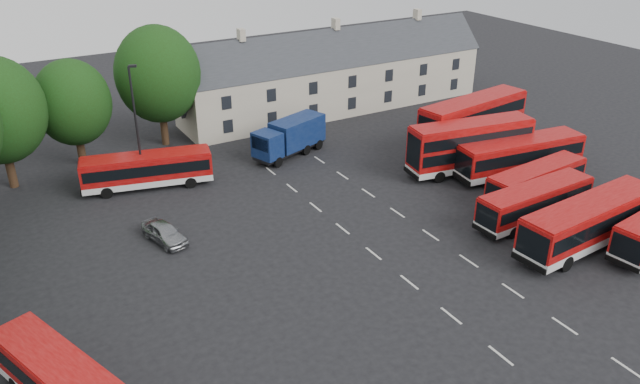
{
  "coord_description": "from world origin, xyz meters",
  "views": [
    {
      "loc": [
        -21.56,
        -27.72,
        22.6
      ],
      "look_at": [
        -0.6,
        8.28,
        2.2
      ],
      "focal_mm": 35.0,
      "sensor_mm": 36.0,
      "label": 1
    }
  ],
  "objects_px": {
    "box_truck": "(290,136)",
    "lamppost": "(137,125)",
    "silver_car": "(164,233)",
    "bus_west": "(67,384)",
    "bus_dd_south": "(470,144)"
  },
  "relations": [
    {
      "from": "bus_dd_south",
      "to": "box_truck",
      "type": "bearing_deg",
      "value": 145.86
    },
    {
      "from": "bus_west",
      "to": "lamppost",
      "type": "distance_m",
      "value": 25.38
    },
    {
      "from": "bus_dd_south",
      "to": "bus_west",
      "type": "bearing_deg",
      "value": -152.38
    },
    {
      "from": "bus_west",
      "to": "lamppost",
      "type": "height_order",
      "value": "lamppost"
    },
    {
      "from": "box_truck",
      "to": "lamppost",
      "type": "relative_size",
      "value": 0.77
    },
    {
      "from": "box_truck",
      "to": "lamppost",
      "type": "distance_m",
      "value": 14.28
    },
    {
      "from": "bus_west",
      "to": "box_truck",
      "type": "bearing_deg",
      "value": -66.58
    },
    {
      "from": "bus_dd_south",
      "to": "silver_car",
      "type": "height_order",
      "value": "bus_dd_south"
    },
    {
      "from": "bus_west",
      "to": "silver_car",
      "type": "distance_m",
      "value": 16.03
    },
    {
      "from": "bus_dd_south",
      "to": "silver_car",
      "type": "bearing_deg",
      "value": -174.0
    },
    {
      "from": "silver_car",
      "to": "lamppost",
      "type": "distance_m",
      "value": 10.83
    },
    {
      "from": "bus_dd_south",
      "to": "silver_car",
      "type": "xyz_separation_m",
      "value": [
        -26.91,
        1.57,
        -1.9
      ]
    },
    {
      "from": "bus_west",
      "to": "box_truck",
      "type": "xyz_separation_m",
      "value": [
        23.91,
        22.98,
        0.14
      ]
    },
    {
      "from": "box_truck",
      "to": "silver_car",
      "type": "xyz_separation_m",
      "value": [
        -15.12,
        -9.62,
        -1.16
      ]
    },
    {
      "from": "bus_dd_south",
      "to": "bus_west",
      "type": "relative_size",
      "value": 1.11
    }
  ]
}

